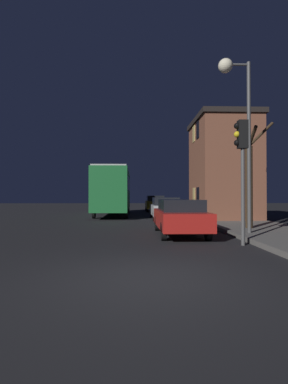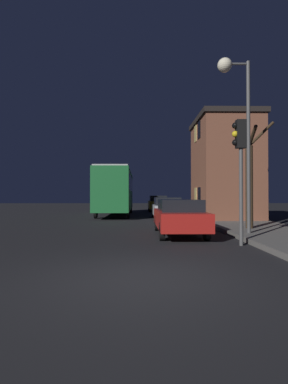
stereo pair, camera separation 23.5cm
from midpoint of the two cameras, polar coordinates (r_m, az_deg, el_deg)
ground_plane at (r=5.93m, az=0.69°, el=-16.08°), size 120.00×120.00×0.00m
brick_building at (r=20.08m, az=15.44°, el=4.52°), size 3.75×5.19×6.45m
streetlamp at (r=12.44m, az=17.51°, el=16.36°), size 1.24×0.55×6.67m
traffic_light at (r=10.06m, az=18.44°, el=6.71°), size 0.43×0.24×3.98m
bare_tree at (r=13.87m, az=19.96°, el=2.69°), size 1.93×1.70×4.69m
bus at (r=24.54m, az=-5.09°, el=0.63°), size 2.47×10.79×3.65m
car_near_lane at (r=12.11m, az=7.20°, el=-4.56°), size 1.76×4.68×1.43m
car_mid_lane at (r=20.54m, az=4.69°, el=-3.02°), size 1.86×4.51×1.47m
car_far_lane at (r=30.67m, az=2.85°, el=-2.14°), size 1.88×4.57×1.61m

